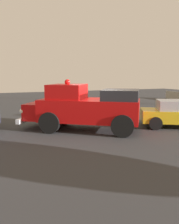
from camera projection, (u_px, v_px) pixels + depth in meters
ground_plane at (100, 130)px, 12.26m from camera, size 60.00×60.00×0.00m
vintage_fire_truck at (85, 107)px, 12.13m from camera, size 5.27×6.08×2.59m
lawn_chair_by_car at (99, 108)px, 16.40m from camera, size 0.67×0.67×1.02m
lawn_chair_spare at (69, 110)px, 15.49m from camera, size 0.57×0.58×1.02m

